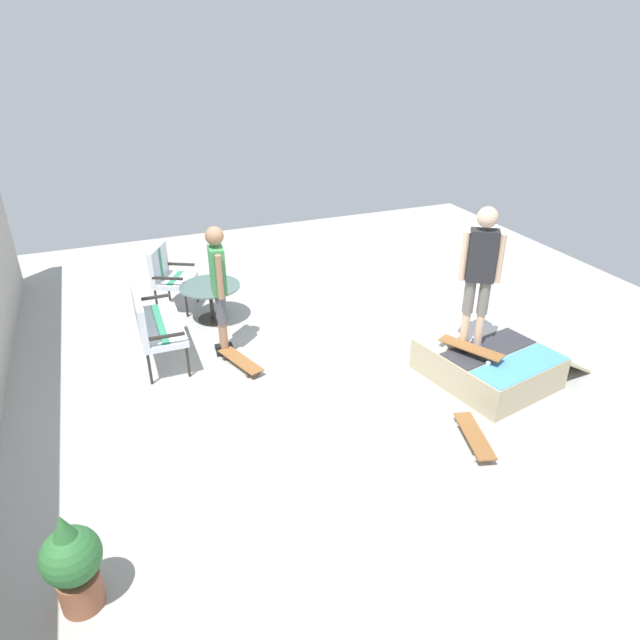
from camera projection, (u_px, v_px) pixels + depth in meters
The scene contains 11 objects.
ground_plane at pixel (325, 365), 7.51m from camera, with size 12.00×12.00×0.10m, color #A8A8A3.
skate_ramp at pixel (488, 362), 7.07m from camera, with size 1.76×2.09×0.44m.
patio_bench at pixel (150, 319), 7.26m from camera, with size 1.26×0.56×1.02m.
patio_chair_near_house at pixel (167, 272), 8.67m from camera, with size 0.81×0.78×1.02m.
patio_table at pixel (211, 296), 8.40m from camera, with size 0.90×0.90×0.57m.
person_watching at pixel (218, 281), 7.27m from camera, with size 0.48×0.26×1.78m.
person_skater at pixel (480, 268), 6.52m from camera, with size 0.35×0.41×1.77m.
skateboard_by_bench at pixel (241, 361), 7.35m from camera, with size 0.82×0.45×0.10m.
skateboard_spare at pixel (474, 436), 5.98m from camera, with size 0.82×0.41×0.10m.
skateboard_on_ramp at pixel (471, 348), 6.77m from camera, with size 0.80×0.54×0.10m.
potted_plant at pixel (73, 561), 4.11m from camera, with size 0.44×0.44×0.92m.
Camera 1 is at (-5.91, 2.47, 3.92)m, focal length 31.42 mm.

